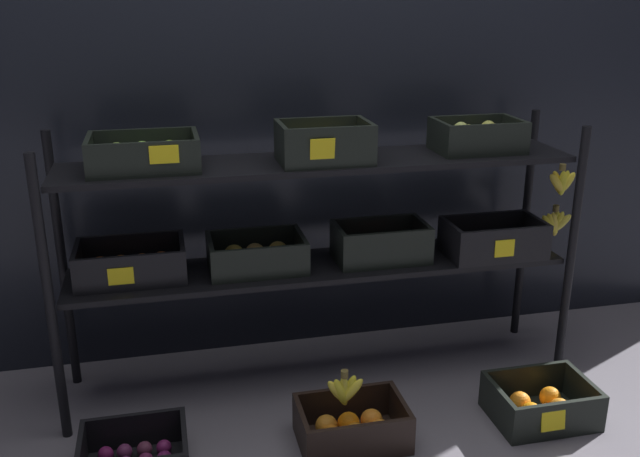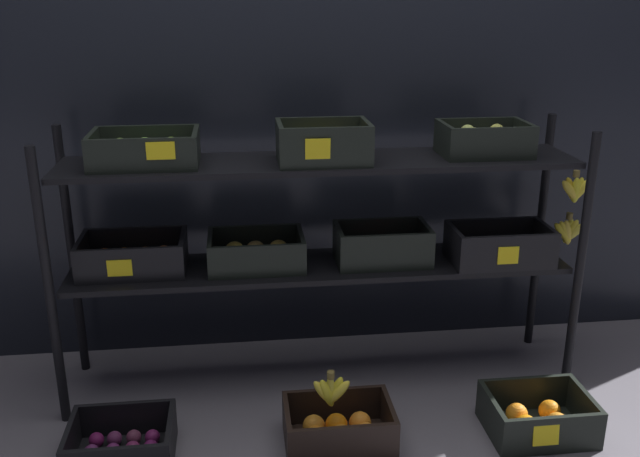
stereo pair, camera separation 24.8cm
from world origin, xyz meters
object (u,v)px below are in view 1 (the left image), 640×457
Objects in this scene: display_rack at (321,216)px; crate_ground_orange at (352,428)px; banana_bunch_loose at (344,391)px; crate_ground_center_orange at (541,405)px.

display_rack is 5.52× the size of crate_ground_orange.
display_rack reaches higher than crate_ground_orange.
crate_ground_orange is at bearing -88.75° from display_rack.
display_rack is 0.61m from banana_bunch_loose.
crate_ground_orange is 0.67m from crate_ground_center_orange.
display_rack is 0.73m from crate_ground_orange.
banana_bunch_loose reaches higher than crate_ground_orange.
display_rack reaches higher than crate_ground_center_orange.
crate_ground_center_orange is at bearing -1.54° from crate_ground_orange.
banana_bunch_loose is (-0.02, -0.41, -0.46)m from display_rack.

